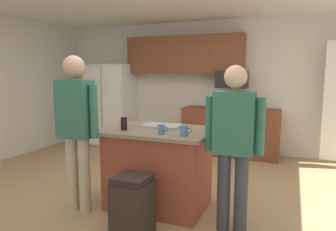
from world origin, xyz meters
TOP-DOWN VIEW (x-y plane):
  - floor at (0.00, 0.00)m, footprint 7.04×7.04m
  - back_wall at (0.00, 2.80)m, footprint 6.40×0.10m
  - cabinet_run_upper at (-0.40, 2.60)m, footprint 2.40×0.38m
  - cabinet_run_lower at (0.60, 2.48)m, footprint 1.80×0.63m
  - refrigerator at (-2.00, 2.38)m, footprint 0.92×0.76m
  - microwave_over_range at (0.60, 2.50)m, footprint 0.56×0.40m
  - kitchen_island at (0.26, -0.15)m, footprint 1.25×0.89m
  - person_elder_center at (-0.54, -0.61)m, footprint 0.57×0.23m
  - person_guest_by_door at (1.17, -0.42)m, footprint 0.57×0.22m
  - mug_ceramic_white at (0.41, -0.40)m, footprint 0.12×0.08m
  - mug_blue_stoneware at (0.66, -0.39)m, footprint 0.13×0.08m
  - glass_dark_ale at (-0.08, -0.35)m, footprint 0.07×0.07m
  - serving_tray at (0.27, -0.08)m, footprint 0.44×0.30m
  - trash_bin at (0.31, -0.88)m, footprint 0.34×0.34m

SIDE VIEW (x-z plane):
  - floor at x=0.00m, z-range 0.00..0.00m
  - trash_bin at x=0.31m, z-range 0.00..0.61m
  - cabinet_run_lower at x=0.60m, z-range 0.00..0.90m
  - kitchen_island at x=0.26m, z-range 0.01..0.94m
  - refrigerator at x=-2.00m, z-range 0.00..1.75m
  - person_guest_by_door at x=1.17m, z-range 0.12..1.77m
  - serving_tray at x=0.27m, z-range 0.93..0.97m
  - mug_ceramic_white at x=0.41m, z-range 0.93..1.04m
  - mug_blue_stoneware at x=0.66m, z-range 0.93..1.04m
  - glass_dark_ale at x=-0.08m, z-range 0.93..1.08m
  - person_elder_center at x=-0.54m, z-range 0.14..1.91m
  - back_wall at x=0.00m, z-range 0.00..2.60m
  - microwave_over_range at x=0.60m, z-range 1.29..1.61m
  - cabinet_run_upper at x=-0.40m, z-range 1.55..2.30m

